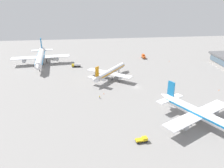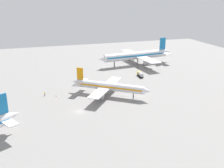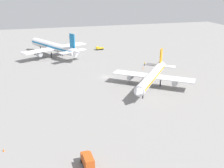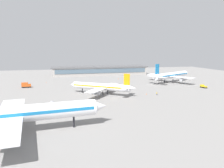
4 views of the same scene
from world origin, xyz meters
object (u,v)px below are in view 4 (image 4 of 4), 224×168
object	(u,v)px
pushback_tractor	(203,86)
safety_cone_near_gate	(46,82)
safety_cone_far_side	(146,94)
safety_cone_mid_apron	(118,78)
catering_truck	(26,85)
ground_crew_worker	(157,93)
fuel_truck	(51,105)
airplane_distant	(16,114)
airplane_at_gate	(102,87)
airplane_taxiing	(171,75)

from	to	relation	value
pushback_tractor	safety_cone_near_gate	world-z (taller)	pushback_tractor
pushback_tractor	safety_cone_far_side	bearing A→B (deg)	97.43
safety_cone_mid_apron	safety_cone_far_side	bearing A→B (deg)	87.57
catering_truck	safety_cone_mid_apron	bearing A→B (deg)	18.91
catering_truck	ground_crew_worker	distance (m)	81.13
fuel_truck	safety_cone_near_gate	distance (m)	72.84
fuel_truck	ground_crew_worker	distance (m)	55.40
airplane_distant	ground_crew_worker	xyz separation A→B (m)	(-62.64, -40.33, -5.08)
catering_truck	fuel_truck	size ratio (longest dim) A/B	0.88
airplane_at_gate	catering_truck	world-z (taller)	airplane_at_gate
airplane_distant	fuel_truck	world-z (taller)	airplane_distant
safety_cone_mid_apron	airplane_taxiing	bearing A→B (deg)	139.41
airplane_taxiing	pushback_tractor	size ratio (longest dim) A/B	9.26
safety_cone_mid_apron	fuel_truck	bearing A→B (deg)	57.61
fuel_truck	pushback_tractor	xyz separation A→B (m)	(-91.71, -27.01, -0.42)
safety_cone_near_gate	catering_truck	bearing A→B (deg)	57.26
catering_truck	safety_cone_near_gate	size ratio (longest dim) A/B	9.46
airplane_distant	safety_cone_near_gate	distance (m)	99.48
safety_cone_near_gate	ground_crew_worker	bearing A→B (deg)	134.80
catering_truck	safety_cone_mid_apron	world-z (taller)	catering_truck
catering_truck	pushback_tractor	xyz separation A→B (m)	(-108.05, 27.77, -0.73)
airplane_at_gate	safety_cone_near_gate	bearing A→B (deg)	-21.37
pushback_tractor	ground_crew_worker	xyz separation A→B (m)	(38.05, 13.24, -0.12)
airplane_at_gate	safety_cone_near_gate	world-z (taller)	airplane_at_gate
airplane_at_gate	ground_crew_worker	size ratio (longest dim) A/B	19.61
airplane_distant	pushback_tractor	size ratio (longest dim) A/B	11.69
pushback_tractor	safety_cone_near_gate	bearing A→B (deg)	58.18
ground_crew_worker	safety_cone_mid_apron	xyz separation A→B (m)	(2.07, -67.57, -0.55)
safety_cone_mid_apron	ground_crew_worker	bearing A→B (deg)	91.75
airplane_at_gate	fuel_truck	distance (m)	33.99
safety_cone_near_gate	safety_cone_far_side	bearing A→B (deg)	133.62
safety_cone_near_gate	safety_cone_far_side	size ratio (longest dim) A/B	1.00
airplane_distant	catering_truck	xyz separation A→B (m)	(7.35, -81.34, -4.24)
pushback_tractor	safety_cone_far_side	world-z (taller)	pushback_tractor
safety_cone_near_gate	safety_cone_mid_apron	distance (m)	57.08
airplane_taxiing	safety_cone_near_gate	size ratio (longest dim) A/B	70.83
pushback_tractor	safety_cone_mid_apron	size ratio (longest dim) A/B	7.65
airplane_distant	safety_cone_mid_apron	distance (m)	123.87
fuel_truck	safety_cone_near_gate	world-z (taller)	fuel_truck
fuel_truck	safety_cone_far_side	distance (m)	51.52
ground_crew_worker	safety_cone_near_gate	xyz separation A→B (m)	(58.49, -58.90, -0.55)
fuel_truck	safety_cone_far_side	size ratio (longest dim) A/B	10.77
safety_cone_mid_apron	airplane_distant	bearing A→B (deg)	60.69
fuel_truck	airplane_distant	bearing A→B (deg)	-12.79
catering_truck	safety_cone_far_side	distance (m)	75.66
ground_crew_worker	safety_cone_near_gate	bearing A→B (deg)	-154.67
airplane_taxiing	pushback_tractor	distance (m)	28.16
airplane_distant	safety_cone_far_side	world-z (taller)	airplane_distant
airplane_at_gate	safety_cone_mid_apron	distance (m)	64.73
ground_crew_worker	fuel_truck	bearing A→B (deg)	-95.08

